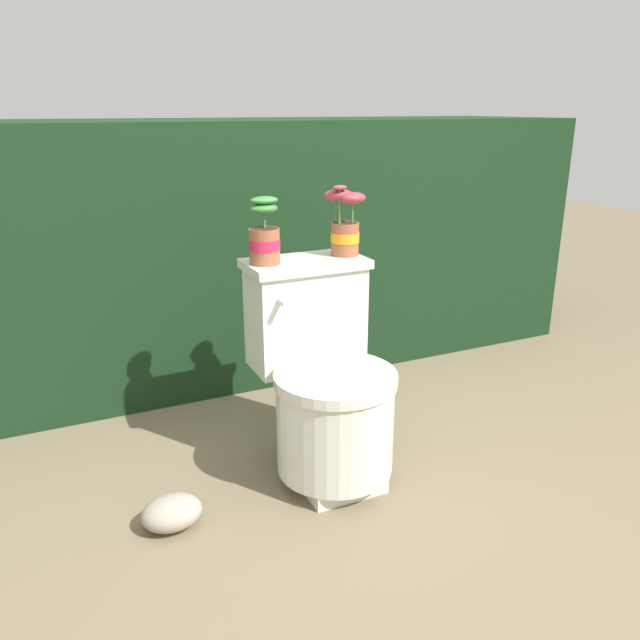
# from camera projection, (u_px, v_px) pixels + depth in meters

# --- Properties ---
(ground_plane) EXTENTS (12.00, 12.00, 0.00)m
(ground_plane) POSITION_uv_depth(u_px,v_px,m) (334.00, 483.00, 2.15)
(ground_plane) COLOR #75664C
(hedge_backdrop) EXTENTS (3.54, 0.88, 1.18)m
(hedge_backdrop) POSITION_uv_depth(u_px,v_px,m) (221.00, 246.00, 3.04)
(hedge_backdrop) COLOR black
(hedge_backdrop) RESTS_ON ground
(toilet) EXTENTS (0.42, 0.56, 0.73)m
(toilet) POSITION_uv_depth(u_px,v_px,m) (325.00, 384.00, 2.13)
(toilet) COLOR silver
(toilet) RESTS_ON ground
(potted_plant_left) EXTENTS (0.11, 0.10, 0.22)m
(potted_plant_left) POSITION_uv_depth(u_px,v_px,m) (264.00, 237.00, 2.05)
(potted_plant_left) COLOR #9E5638
(potted_plant_left) RESTS_ON toilet
(potted_plant_midleft) EXTENTS (0.14, 0.11, 0.25)m
(potted_plant_midleft) POSITION_uv_depth(u_px,v_px,m) (344.00, 224.00, 2.16)
(potted_plant_midleft) COLOR #9E5638
(potted_plant_midleft) RESTS_ON toilet
(garden_stone) EXTENTS (0.19, 0.15, 0.10)m
(garden_stone) POSITION_uv_depth(u_px,v_px,m) (172.00, 513.00, 1.91)
(garden_stone) COLOR #9E9384
(garden_stone) RESTS_ON ground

